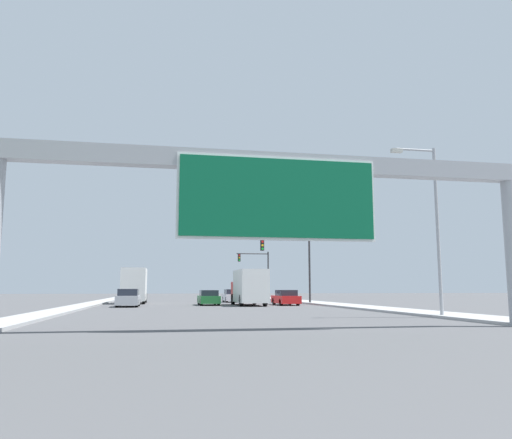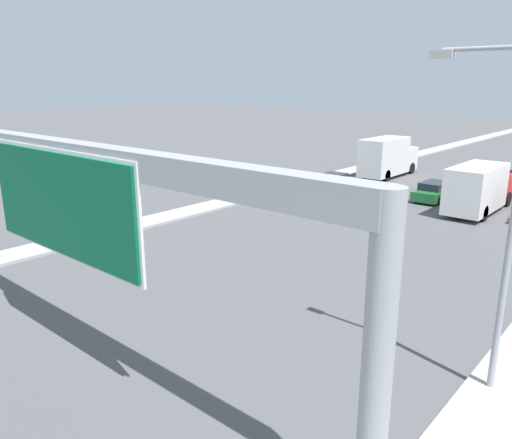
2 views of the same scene
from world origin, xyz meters
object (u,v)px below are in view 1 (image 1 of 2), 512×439
object	(u,v)px
car_far_right	(232,296)
car_mid_right	(286,298)
truck_box_primary	(135,286)
truck_box_secondary	(249,287)
car_far_center	(209,298)
traffic_light_near_intersection	(293,258)
sign_gantry	(277,191)
traffic_light_mid_block	(258,267)
car_near_right	(128,298)
street_lamp_right	(432,216)

from	to	relation	value
car_far_right	car_mid_right	world-z (taller)	car_far_right
truck_box_primary	truck_box_secondary	world-z (taller)	truck_box_primary
car_far_center	traffic_light_near_intersection	world-z (taller)	traffic_light_near_intersection
sign_gantry	traffic_light_near_intersection	world-z (taller)	sign_gantry
traffic_light_near_intersection	traffic_light_mid_block	world-z (taller)	traffic_light_near_intersection
car_mid_right	car_near_right	size ratio (longest dim) A/B	0.97
car_near_right	traffic_light_mid_block	distance (m)	29.52
sign_gantry	car_near_right	distance (m)	26.81
car_near_right	traffic_light_mid_block	world-z (taller)	traffic_light_mid_block
sign_gantry	traffic_light_mid_block	world-z (taller)	sign_gantry
car_mid_right	traffic_light_near_intersection	distance (m)	5.20
truck_box_primary	traffic_light_near_intersection	xyz separation A→B (m)	(15.58, -4.49, 2.74)
car_near_right	car_mid_right	bearing A→B (deg)	6.19
car_far_center	car_mid_right	bearing A→B (deg)	-9.86
car_far_center	truck_box_secondary	xyz separation A→B (m)	(3.50, -1.59, 0.96)
traffic_light_mid_block	traffic_light_near_intersection	bearing A→B (deg)	-90.80
car_near_right	truck_box_secondary	bearing A→B (deg)	6.23
street_lamp_right	car_far_center	bearing A→B (deg)	114.67
car_far_right	traffic_light_near_intersection	xyz separation A→B (m)	(5.08, -7.65, 3.85)
street_lamp_right	car_far_right	bearing A→B (deg)	101.77
car_far_right	sign_gantry	bearing A→B (deg)	-95.30
car_far_right	car_near_right	distance (m)	16.15
sign_gantry	car_far_right	xyz separation A→B (m)	(3.50, 37.75, -4.53)
sign_gantry	car_mid_right	distance (m)	28.26
sign_gantry	traffic_light_near_intersection	size ratio (longest dim) A/B	3.09
car_mid_right	traffic_light_mid_block	xyz separation A→B (m)	(1.86, 23.10, 3.79)
car_mid_right	truck_box_primary	world-z (taller)	truck_box_primary
truck_box_primary	traffic_light_mid_block	world-z (taller)	traffic_light_mid_block
car_far_right	car_far_center	bearing A→B (deg)	-110.15
traffic_light_near_intersection	street_lamp_right	world-z (taller)	street_lamp_right
car_far_right	car_mid_right	size ratio (longest dim) A/B	0.97
traffic_light_near_intersection	street_lamp_right	size ratio (longest dim) A/B	0.72
car_mid_right	truck_box_primary	distance (m)	15.96
traffic_light_near_intersection	car_far_center	bearing A→B (deg)	-167.61
car_mid_right	traffic_light_near_intersection	bearing A→B (deg)	63.01
sign_gantry	car_near_right	size ratio (longest dim) A/B	4.27
traffic_light_near_intersection	truck_box_secondary	bearing A→B (deg)	-145.65
car_far_right	car_mid_right	xyz separation A→B (m)	(3.50, -10.75, -0.02)
car_far_right	car_near_right	bearing A→B (deg)	-130.55
traffic_light_near_intersection	truck_box_primary	bearing A→B (deg)	163.93
car_far_right	car_mid_right	distance (m)	11.31
truck_box_primary	traffic_light_near_intersection	size ratio (longest dim) A/B	1.14
sign_gantry	truck_box_primary	size ratio (longest dim) A/B	2.70
truck_box_primary	traffic_light_mid_block	distance (m)	22.34
car_mid_right	street_lamp_right	distance (m)	21.42
sign_gantry	truck_box_primary	distance (m)	35.46
sign_gantry	street_lamp_right	distance (m)	11.88
traffic_light_near_intersection	car_mid_right	bearing A→B (deg)	-116.99
sign_gantry	traffic_light_mid_block	size ratio (longest dim) A/B	3.10
street_lamp_right	traffic_light_near_intersection	bearing A→B (deg)	93.54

